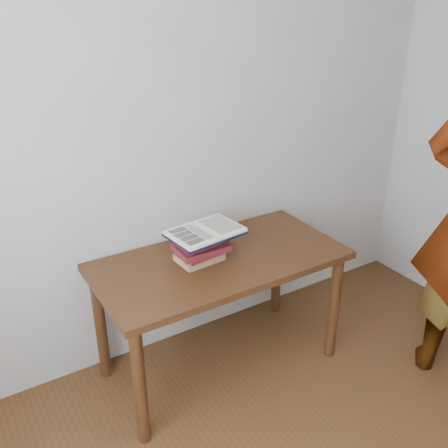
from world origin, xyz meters
TOP-DOWN VIEW (x-y plane):
  - desk at (0.08, 1.38)m, footprint 1.29×0.65m
  - book_stack at (-0.02, 1.41)m, footprint 0.26×0.19m
  - open_book at (0.00, 1.39)m, footprint 0.38×0.29m

SIDE VIEW (x-z plane):
  - desk at x=0.08m, z-range 0.25..0.94m
  - book_stack at x=-0.02m, z-range 0.69..0.84m
  - open_book at x=0.00m, z-range 0.84..0.87m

